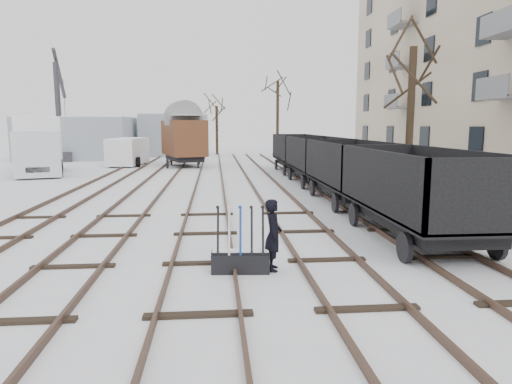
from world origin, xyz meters
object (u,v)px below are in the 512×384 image
(worker, at_px, (273,235))
(lorry, at_px, (39,145))
(ground_frame, at_px, (241,260))
(freight_wagon_a, at_px, (416,206))
(panel_van, at_px, (128,151))
(crane, at_px, (61,132))
(box_van_wagon, at_px, (184,137))

(worker, distance_m, lorry, 25.93)
(ground_frame, bearing_deg, lorry, 123.54)
(freight_wagon_a, bearing_deg, panel_van, 116.38)
(lorry, bearing_deg, crane, 82.90)
(worker, height_order, panel_van, panel_van)
(box_van_wagon, relative_size, lorry, 0.67)
(freight_wagon_a, xyz_separation_m, crane, (-19.62, 30.75, 1.61))
(ground_frame, bearing_deg, worker, 12.03)
(box_van_wagon, distance_m, panel_van, 4.89)
(box_van_wagon, xyz_separation_m, crane, (-11.46, 6.21, 0.26))
(lorry, xyz_separation_m, crane, (-2.02, 10.79, 0.64))
(panel_van, bearing_deg, crane, 150.47)
(freight_wagon_a, xyz_separation_m, box_van_wagon, (-8.16, 24.53, 1.35))
(worker, bearing_deg, crane, 29.36)
(worker, xyz_separation_m, box_van_wagon, (-3.77, 26.85, 1.53))
(freight_wagon_a, xyz_separation_m, panel_van, (-12.75, 25.71, 0.16))
(ground_frame, distance_m, worker, 0.93)
(lorry, bearing_deg, ground_frame, -78.58)
(lorry, bearing_deg, panel_van, 32.15)
(ground_frame, xyz_separation_m, panel_van, (-7.61, 28.13, 0.88))
(panel_van, distance_m, crane, 8.64)
(box_van_wagon, height_order, lorry, box_van_wagon)
(box_van_wagon, distance_m, crane, 13.04)
(ground_frame, distance_m, freight_wagon_a, 5.73)
(ground_frame, height_order, crane, crane)
(worker, distance_m, crane, 36.45)
(lorry, height_order, panel_van, lorry)
(freight_wagon_a, bearing_deg, box_van_wagon, 108.40)
(crane, bearing_deg, box_van_wagon, -38.50)
(worker, xyz_separation_m, crane, (-15.23, 33.07, 1.79))
(box_van_wagon, bearing_deg, freight_wagon_a, -89.21)
(freight_wagon_a, relative_size, lorry, 0.72)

